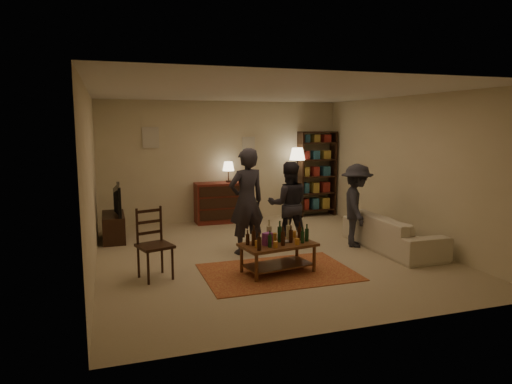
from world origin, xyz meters
name	(u,v)px	position (x,y,z in m)	size (l,w,h in m)	color
floor	(267,254)	(0.00, 0.00, 0.00)	(6.00, 6.00, 0.00)	#C6B793
room_shell	(195,141)	(-0.65, 2.98, 1.81)	(6.00, 6.00, 6.00)	beige
rug	(278,272)	(-0.17, -0.98, 0.01)	(2.20, 1.50, 0.01)	maroon
coffee_table	(278,246)	(-0.17, -0.97, 0.40)	(1.17, 0.76, 0.79)	brown
dining_chair	(153,241)	(-1.94, -0.62, 0.54)	(0.56, 0.56, 1.03)	black
tv_stand	(114,220)	(-2.44, 1.80, 0.38)	(0.40, 1.00, 1.06)	black
dresser	(218,202)	(-0.19, 2.71, 0.48)	(1.00, 0.50, 1.36)	maroon
bookshelf	(317,173)	(2.25, 2.78, 1.03)	(0.90, 0.34, 2.02)	black
floor_lamp	(297,159)	(1.68, 2.65, 1.39)	(0.36, 0.36, 1.65)	black
sofa	(392,232)	(2.20, -0.40, 0.30)	(2.08, 0.81, 0.61)	beige
person_left	(247,201)	(-0.30, 0.17, 0.90)	(0.65, 0.43, 1.79)	#28272E
person_right	(288,204)	(0.53, 0.35, 0.77)	(0.75, 0.58, 1.53)	#24232A
person_by_sofa	(356,205)	(1.70, -0.01, 0.75)	(0.96, 0.55, 1.49)	#27282F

